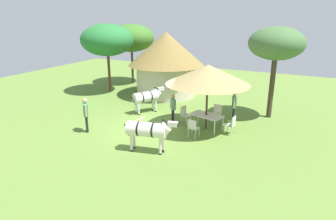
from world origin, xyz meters
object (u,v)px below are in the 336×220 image
at_px(guest_beside_umbrella, 234,104).
at_px(guest_behind_table, 173,106).
at_px(patio_chair_west_end, 231,124).
at_px(striped_lounge_chair, 136,123).
at_px(patio_chair_east_end, 185,113).
at_px(acacia_tree_behind_hut, 107,40).
at_px(zebra_nearest_camera, 148,130).
at_px(thatched_hut, 166,61).
at_px(acacia_tree_right_background, 131,38).
at_px(standing_watcher, 86,112).
at_px(shade_umbrella, 208,74).
at_px(patio_dining_table, 206,116).
at_px(patio_chair_near_hut, 217,112).
at_px(patio_chair_near_lawn, 193,127).
at_px(zebra_by_umbrella, 147,97).
at_px(acacia_tree_left_background, 276,44).

bearing_deg(guest_beside_umbrella, guest_behind_table, 109.02).
relative_size(patio_chair_west_end, striped_lounge_chair, 1.07).
height_order(patio_chair_east_end, acacia_tree_behind_hut, acacia_tree_behind_hut).
relative_size(guest_beside_umbrella, zebra_nearest_camera, 0.74).
relative_size(thatched_hut, acacia_tree_right_background, 1.09).
height_order(patio_chair_east_end, standing_watcher, standing_watcher).
relative_size(shade_umbrella, patio_chair_east_end, 4.52).
distance_m(striped_lounge_chair, zebra_nearest_camera, 2.97).
bearing_deg(patio_dining_table, patio_chair_near_hut, 83.95).
distance_m(patio_dining_table, patio_chair_near_lawn, 1.34).
bearing_deg(standing_watcher, patio_chair_west_end, 72.64).
height_order(shade_umbrella, striped_lounge_chair, shade_umbrella).
bearing_deg(standing_watcher, acacia_tree_right_background, 159.74).
bearing_deg(patio_chair_east_end, standing_watcher, -34.82).
xyz_separation_m(shade_umbrella, striped_lounge_chair, (-3.27, -1.39, -2.52)).
height_order(thatched_hut, patio_chair_near_hut, thatched_hut).
relative_size(patio_chair_near_lawn, patio_chair_near_hut, 1.00).
bearing_deg(thatched_hut, zebra_by_umbrella, -79.21).
relative_size(patio_chair_east_end, guest_behind_table, 0.58).
height_order(shade_umbrella, acacia_tree_behind_hut, acacia_tree_behind_hut).
height_order(patio_chair_near_lawn, guest_beside_umbrella, guest_beside_umbrella).
distance_m(guest_beside_umbrella, acacia_tree_right_background, 11.72).
xyz_separation_m(thatched_hut, acacia_tree_right_background, (-4.20, 2.18, 1.21)).
relative_size(guest_beside_umbrella, acacia_tree_behind_hut, 0.35).
distance_m(patio_chair_near_hut, acacia_tree_right_background, 11.21).
relative_size(zebra_by_umbrella, acacia_tree_behind_hut, 0.39).
bearing_deg(guest_behind_table, patio_chair_near_hut, -96.77).
height_order(patio_chair_west_end, patio_chair_near_hut, same).
relative_size(patio_chair_west_end, acacia_tree_right_background, 0.19).
xyz_separation_m(patio_chair_near_lawn, striped_lounge_chair, (-3.09, -0.08, -0.27)).
xyz_separation_m(patio_chair_west_end, zebra_nearest_camera, (-2.62, -3.37, 0.44)).
distance_m(patio_chair_near_hut, zebra_by_umbrella, 4.15).
bearing_deg(shade_umbrella, acacia_tree_left_background, 52.23).
xyz_separation_m(patio_chair_east_end, patio_chair_near_lawn, (1.11, -1.64, 0.00)).
relative_size(patio_dining_table, zebra_by_umbrella, 0.92).
distance_m(patio_dining_table, striped_lounge_chair, 3.58).
distance_m(shade_umbrella, acacia_tree_behind_hut, 9.68).
xyz_separation_m(guest_beside_umbrella, acacia_tree_left_background, (1.54, 1.80, 2.98)).
distance_m(patio_chair_near_hut, zebra_nearest_camera, 5.06).
relative_size(shade_umbrella, striped_lounge_chair, 4.83).
height_order(shade_umbrella, patio_dining_table, shade_umbrella).
height_order(patio_chair_east_end, patio_chair_near_hut, same).
bearing_deg(patio_chair_near_hut, patio_dining_table, 90.00).
bearing_deg(guest_beside_umbrella, striped_lounge_chair, 115.20).
bearing_deg(guest_beside_umbrella, acacia_tree_behind_hut, 67.51).
bearing_deg(guest_beside_umbrella, zebra_by_umbrella, 87.30).
relative_size(patio_chair_east_end, guest_beside_umbrella, 0.53).
relative_size(thatched_hut, standing_watcher, 3.04).
bearing_deg(patio_chair_near_hut, acacia_tree_right_background, -26.58).
height_order(guest_beside_umbrella, acacia_tree_behind_hut, acacia_tree_behind_hut).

